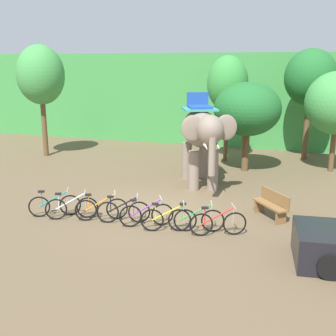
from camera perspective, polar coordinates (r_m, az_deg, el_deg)
name	(u,v)px	position (r m, az deg, el deg)	size (l,w,h in m)	color
ground_plane	(155,211)	(14.48, -1.79, -5.87)	(80.00, 80.00, 0.00)	brown
foliage_hedge	(233,97)	(28.20, 8.82, 9.57)	(36.00, 6.00, 5.55)	#3D8E42
tree_left	(41,75)	(23.42, -17.02, 12.02)	(2.50, 2.50, 5.91)	brown
tree_center_left	(228,84)	(21.45, 8.15, 11.32)	(2.05, 2.05, 5.35)	brown
tree_far_right	(247,109)	(19.62, 10.80, 7.87)	(3.08, 3.08, 4.14)	brown
tree_center_right	(311,78)	(22.74, 18.91, 11.55)	(2.61, 2.61, 5.69)	brown
elephant	(201,133)	(16.95, 4.58, 4.76)	(3.00, 4.16, 3.78)	gray
bike_teal	(55,205)	(14.38, -15.24, -4.91)	(1.53, 0.87, 0.92)	black
bike_white	(72,208)	(14.00, -13.05, -5.29)	(1.54, 0.86, 0.92)	black
bike_orange	(101,209)	(13.71, -9.11, -5.51)	(1.55, 0.85, 0.92)	black
bike_black	(123,211)	(13.39, -6.13, -5.90)	(1.63, 0.71, 0.92)	black
bike_purple	(146,214)	(13.06, -2.98, -6.35)	(1.54, 0.86, 0.92)	black
bike_yellow	(168,219)	(12.66, 0.07, -7.02)	(1.64, 0.67, 0.92)	black
bike_green	(196,219)	(12.67, 3.84, -7.04)	(1.66, 0.64, 0.92)	black
bike_red	(218,223)	(12.45, 6.84, -7.49)	(1.59, 0.78, 0.92)	black
wooden_bench	(272,204)	(14.13, 14.01, -4.77)	(1.28, 1.41, 0.89)	brown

